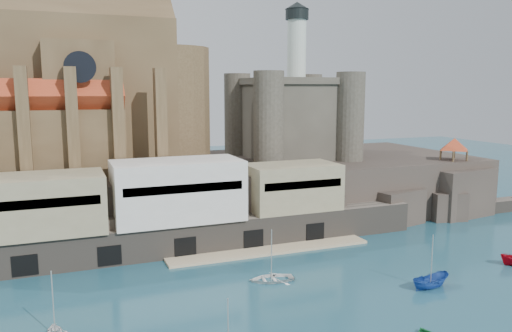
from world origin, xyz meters
The scene contains 9 objects.
ground centered at (0.00, 0.00, 0.00)m, with size 300.00×300.00×0.00m, color #1B4759.
promontory centered at (-0.19, 39.37, 4.92)m, with size 100.00×36.00×10.00m.
quay centered at (-10.19, 23.07, 6.07)m, with size 70.00×12.00×13.05m.
church centered at (-24.13, 41.85, 22.13)m, with size 47.00×25.93×30.51m.
castle_keep centered at (16.08, 41.08, 18.31)m, with size 21.20×21.20×29.30m.
rock_outcrop centered at (42.00, 25.84, 4.02)m, with size 14.50×10.50×8.70m.
pavilion centered at (42.00, 26.00, 12.73)m, with size 6.40×6.40×5.40m.
boat_2 centered at (14.11, -1.19, 0.00)m, with size 1.94×1.99×5.16m, color #1C4399.
boat_6 centered at (-2.27, 7.67, 0.00)m, with size 3.90×1.13×5.46m, color white.
Camera 1 is at (-25.04, -45.17, 22.87)m, focal length 35.00 mm.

